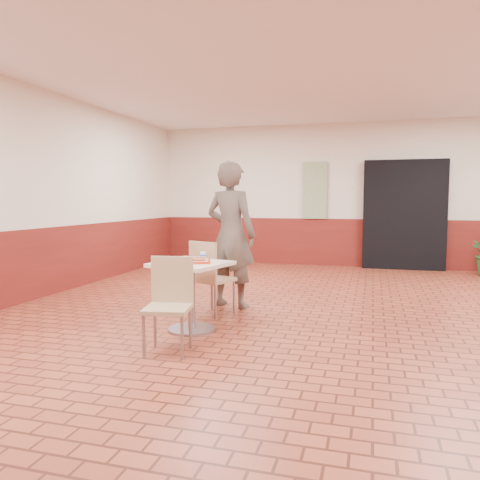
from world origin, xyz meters
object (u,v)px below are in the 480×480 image
(main_table, at_px, (191,285))
(ring_donut, at_px, (185,258))
(chair_main_back, at_px, (209,274))
(serving_tray, at_px, (191,261))
(chair_main_front, at_px, (170,299))
(paper_cup, at_px, (203,256))
(long_john_donut, at_px, (199,259))
(customer, at_px, (231,235))

(main_table, relative_size, ring_donut, 7.23)
(chair_main_back, relative_size, ring_donut, 8.86)
(serving_tray, relative_size, ring_donut, 3.94)
(chair_main_back, distance_m, ring_donut, 0.69)
(chair_main_front, height_order, paper_cup, chair_main_front)
(chair_main_back, height_order, ring_donut, chair_main_back)
(chair_main_back, bearing_deg, chair_main_front, 115.20)
(paper_cup, bearing_deg, chair_main_front, -94.43)
(main_table, xyz_separation_m, long_john_donut, (0.10, -0.03, 0.29))
(chair_main_front, height_order, long_john_donut, chair_main_front)
(chair_main_front, xyz_separation_m, serving_tray, (-0.05, 0.68, 0.27))
(chair_main_back, xyz_separation_m, long_john_donut, (0.14, -0.71, 0.28))
(customer, xyz_separation_m, long_john_donut, (0.03, -1.24, -0.16))
(ring_donut, bearing_deg, paper_cup, 6.05)
(chair_main_back, height_order, paper_cup, chair_main_back)
(chair_main_back, bearing_deg, customer, -80.62)
(chair_main_back, xyz_separation_m, paper_cup, (0.15, -0.61, 0.30))
(chair_main_back, distance_m, paper_cup, 0.70)
(serving_tray, distance_m, ring_donut, 0.10)
(long_john_donut, distance_m, paper_cup, 0.10)
(long_john_donut, bearing_deg, ring_donut, 158.07)
(chair_main_back, relative_size, paper_cup, 11.14)
(customer, bearing_deg, paper_cup, 104.58)
(long_john_donut, xyz_separation_m, paper_cup, (0.01, 0.10, 0.02))
(serving_tray, bearing_deg, customer, 86.64)
(chair_main_front, distance_m, serving_tray, 0.73)
(chair_main_back, height_order, long_john_donut, chair_main_back)
(customer, bearing_deg, long_john_donut, 104.06)
(chair_main_back, bearing_deg, main_table, 114.69)
(customer, bearing_deg, main_table, 99.26)
(main_table, bearing_deg, long_john_donut, -15.64)
(chair_main_back, distance_m, serving_tray, 0.72)
(main_table, height_order, chair_main_back, chair_main_back)
(long_john_donut, bearing_deg, paper_cup, 85.26)
(chair_main_front, relative_size, serving_tray, 2.16)
(main_table, bearing_deg, chair_main_back, 93.46)
(chair_main_front, distance_m, chair_main_back, 1.36)
(chair_main_front, bearing_deg, serving_tray, 84.71)
(paper_cup, bearing_deg, ring_donut, -173.95)
(chair_main_front, xyz_separation_m, customer, (0.02, 1.89, 0.46))
(main_table, height_order, ring_donut, ring_donut)
(serving_tray, bearing_deg, ring_donut, 151.23)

